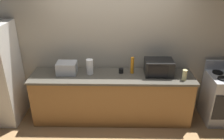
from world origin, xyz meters
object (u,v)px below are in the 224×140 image
at_px(toaster_oven, 67,68).
at_px(paper_towel_roll, 90,67).
at_px(stove_range, 222,98).
at_px(bottle_vinegar, 185,75).
at_px(bottle_dish_soap, 132,65).
at_px(mug_black, 121,71).
at_px(microwave, 159,67).

xyz_separation_m(toaster_oven, paper_towel_roll, (0.41, -0.01, 0.03)).
distance_m(stove_range, bottle_vinegar, 0.97).
height_order(bottle_dish_soap, bottle_vinegar, bottle_dish_soap).
bearing_deg(paper_towel_roll, toaster_oven, 178.59).
relative_size(paper_towel_roll, mug_black, 3.16).
height_order(microwave, toaster_oven, microwave).
distance_m(microwave, bottle_vinegar, 0.45).
xyz_separation_m(paper_towel_roll, bottle_vinegar, (1.59, -0.20, -0.04)).
relative_size(stove_range, microwave, 2.25).
height_order(paper_towel_roll, bottle_dish_soap, bottle_dish_soap).
bearing_deg(microwave, paper_towel_roll, 179.89).
relative_size(microwave, paper_towel_roll, 1.78).
relative_size(bottle_dish_soap, mug_black, 3.49).
height_order(stove_range, microwave, microwave).
bearing_deg(stove_range, mug_black, 177.04).
bearing_deg(microwave, stove_range, -2.31).
height_order(bottle_vinegar, mug_black, bottle_vinegar).
distance_m(paper_towel_roll, bottle_dish_soap, 0.74).
height_order(toaster_oven, bottle_dish_soap, bottle_dish_soap).
xyz_separation_m(stove_range, microwave, (-1.19, 0.05, 0.57)).
relative_size(stove_range, mug_black, 12.63).
bearing_deg(bottle_dish_soap, toaster_oven, -178.46).
bearing_deg(mug_black, toaster_oven, -177.90).
bearing_deg(stove_range, paper_towel_roll, 178.79).
bearing_deg(bottle_vinegar, microwave, 153.21).
distance_m(stove_range, paper_towel_roll, 2.46).
xyz_separation_m(microwave, toaster_oven, (-1.60, 0.01, -0.03)).
relative_size(stove_range, toaster_oven, 3.18).
bearing_deg(microwave, bottle_vinegar, -26.79).
bearing_deg(mug_black, microwave, -4.15).
relative_size(toaster_oven, mug_black, 3.97).
relative_size(paper_towel_roll, bottle_vinegar, 1.50).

